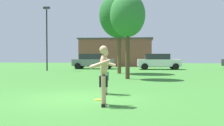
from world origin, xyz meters
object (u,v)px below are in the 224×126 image
object	(u,v)px
player_with_cap	(106,70)
tree_right_field	(119,15)
player_in_black	(103,74)
frisbee	(98,100)
lamp_post	(47,32)
car_white_near_post	(158,61)
car_gray_mid_lot	(93,61)
tree_left_field	(128,16)

from	to	relation	value
player_with_cap	tree_right_field	distance (m)	11.96
player_in_black	frisbee	xyz separation A→B (m)	(-0.32, 0.93, -0.91)
tree_right_field	player_in_black	bearing A→B (deg)	-86.39
lamp_post	player_with_cap	bearing A→B (deg)	-61.95
player_with_cap	car_white_near_post	bearing A→B (deg)	81.25
player_in_black	car_gray_mid_lot	bearing A→B (deg)	101.78
frisbee	car_gray_mid_lot	world-z (taller)	car_gray_mid_lot
tree_right_field	player_with_cap	bearing A→B (deg)	-87.01
lamp_post	tree_right_field	distance (m)	7.59
lamp_post	tree_right_field	size ratio (longest dim) A/B	0.92
car_white_near_post	player_with_cap	bearing A→B (deg)	-98.75
player_with_cap	frisbee	bearing A→B (deg)	-92.03
player_with_cap	lamp_post	size ratio (longest dim) A/B	0.28
player_with_cap	car_white_near_post	xyz separation A→B (m)	(2.75, 17.90, -0.09)
frisbee	car_gray_mid_lot	size ratio (longest dim) A/B	0.06
frisbee	tree_left_field	xyz separation A→B (m)	(0.43, 7.95, 3.84)
player_in_black	car_white_near_post	bearing A→B (deg)	82.98
lamp_post	tree_right_field	world-z (taller)	tree_right_field
player_with_cap	tree_left_field	size ratio (longest dim) A/B	0.32
player_in_black	lamp_post	world-z (taller)	lamp_post
frisbee	tree_left_field	distance (m)	8.84
tree_right_field	car_white_near_post	bearing A→B (deg)	62.86
car_gray_mid_lot	tree_right_field	bearing A→B (deg)	-63.34
player_with_cap	car_white_near_post	size ratio (longest dim) A/B	0.38
player_with_cap	tree_right_field	size ratio (longest dim) A/B	0.26
car_white_near_post	tree_left_field	xyz separation A→B (m)	(-2.38, -11.32, 3.03)
car_white_near_post	lamp_post	bearing A→B (deg)	-160.29
player_with_cap	player_in_black	size ratio (longest dim) A/B	0.96
frisbee	car_white_near_post	world-z (taller)	car_white_near_post
car_gray_mid_lot	tree_right_field	world-z (taller)	tree_right_field
player_with_cap	car_white_near_post	distance (m)	18.11
player_with_cap	car_gray_mid_lot	distance (m)	18.58
player_with_cap	lamp_post	xyz separation A→B (m)	(-7.57, 14.20, 2.68)
car_gray_mid_lot	tree_right_field	xyz separation A→B (m)	(3.40, -6.77, 3.74)
car_white_near_post	lamp_post	distance (m)	11.31
car_white_near_post	tree_left_field	size ratio (longest dim) A/B	0.85
frisbee	tree_left_field	world-z (taller)	tree_left_field
player_with_cap	lamp_post	distance (m)	16.32
car_gray_mid_lot	frisbee	bearing A→B (deg)	-78.56
player_in_black	car_white_near_post	world-z (taller)	player_in_black
player_in_black	lamp_post	xyz separation A→B (m)	(-7.84, 16.50, 2.67)
car_white_near_post	player_in_black	bearing A→B (deg)	-97.02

